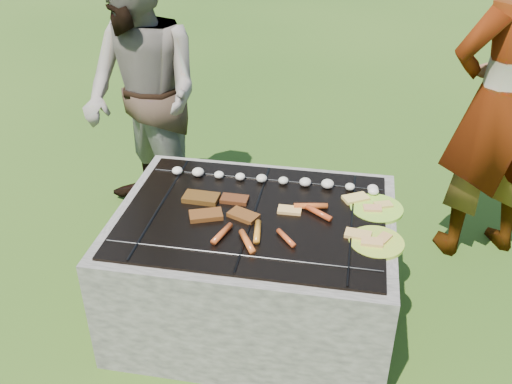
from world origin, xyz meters
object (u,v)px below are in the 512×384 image
plate_far (377,208)px  bystander (143,98)px  fire_pit (254,269)px  plate_near (376,242)px  cook (505,104)px

plate_far → bystander: 1.50m
fire_pit → plate_far: size_ratio=4.60×
bystander → fire_pit: bearing=-5.8°
bystander → plate_near: bearing=4.9°
plate_near → bystander: (-1.35, 0.87, 0.22)m
plate_near → bystander: bearing=147.2°
plate_near → cook: cook is taller
plate_far → cook: bearing=46.1°
fire_pit → plate_near: 0.66m
plate_far → cook: size_ratio=0.15×
plate_near → bystander: bystander is taller
cook → bystander: bearing=-20.2°
plate_near → fire_pit: bearing=167.9°
plate_far → plate_near: size_ratio=1.09×
bystander → cook: bearing=39.1°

